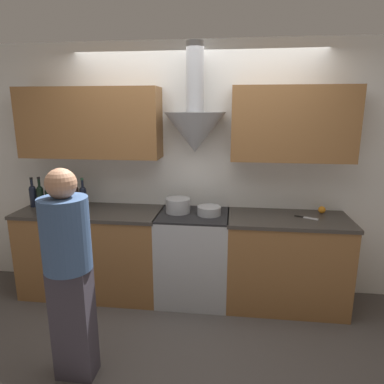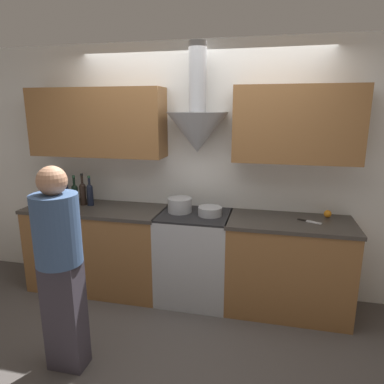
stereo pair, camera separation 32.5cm
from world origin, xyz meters
TOP-DOWN VIEW (x-y plane):
  - ground_plane at (0.00, 0.00)m, footprint 12.00×12.00m
  - wall_back at (-0.05, 0.57)m, footprint 8.40×0.60m
  - counter_left at (-1.08, 0.31)m, footprint 1.47×0.62m
  - counter_right at (0.93, 0.31)m, footprint 1.17×0.62m
  - stove_range at (0.00, 0.31)m, footprint 0.71×0.60m
  - wine_bottle_0 at (-1.73, 0.37)m, footprint 0.07×0.07m
  - wine_bottle_1 at (-1.64, 0.36)m, footprint 0.07×0.07m
  - wine_bottle_2 at (-1.54, 0.35)m, footprint 0.07×0.07m
  - wine_bottle_3 at (-1.46, 0.35)m, footprint 0.07×0.07m
  - wine_bottle_4 at (-1.35, 0.37)m, footprint 0.07×0.07m
  - wine_bottle_5 at (-1.25, 0.37)m, footprint 0.07×0.07m
  - wine_bottle_6 at (-1.17, 0.37)m, footprint 0.07×0.07m
  - stock_pot at (-0.16, 0.35)m, footprint 0.24×0.24m
  - mixing_bowl at (0.16, 0.30)m, footprint 0.23×0.23m
  - orange_fruit at (1.28, 0.50)m, footprint 0.07×0.07m
  - chefs_knife at (1.10, 0.31)m, footprint 0.21×0.12m
  - person_foreground_left at (-0.73, -0.87)m, footprint 0.33×0.33m

SIDE VIEW (x-z plane):
  - ground_plane at x=0.00m, z-range 0.00..0.00m
  - counter_left at x=-1.08m, z-range 0.00..0.92m
  - counter_right at x=0.93m, z-range 0.00..0.92m
  - stove_range at x=0.00m, z-range 0.00..0.92m
  - person_foreground_left at x=-0.73m, z-range 0.08..1.65m
  - chefs_knife at x=1.10m, z-range 0.92..0.93m
  - orange_fruit at x=1.28m, z-range 0.92..0.99m
  - mixing_bowl at x=0.16m, z-range 0.92..1.01m
  - stock_pot at x=-0.16m, z-range 0.92..1.07m
  - wine_bottle_2 at x=-1.54m, z-range 0.89..1.20m
  - wine_bottle_4 at x=-1.35m, z-range 0.89..1.21m
  - wine_bottle_0 at x=-1.73m, z-range 0.89..1.21m
  - wine_bottle_1 at x=-1.64m, z-range 0.89..1.21m
  - wine_bottle_6 at x=-1.17m, z-range 0.89..1.22m
  - wine_bottle_5 at x=-1.25m, z-range 0.88..1.23m
  - wine_bottle_3 at x=-1.46m, z-range 0.88..1.25m
  - wall_back at x=-0.05m, z-range 0.18..2.78m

